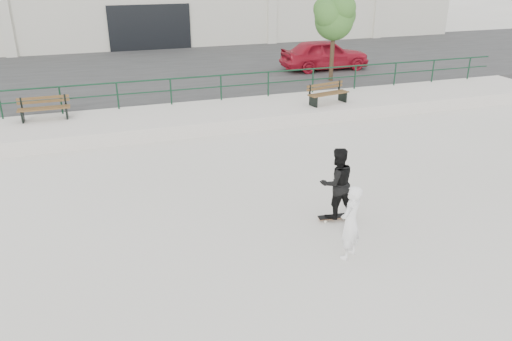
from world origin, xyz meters
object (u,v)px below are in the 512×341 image
object	(u,v)px
bench_left	(44,108)
tree	(335,16)
bench_right	(327,94)
standing_skater	(337,183)
skateboard	(334,217)
seated_skater	(350,223)
red_car	(325,54)

from	to	relation	value
bench_left	tree	xyz separation A→B (m)	(12.34, 2.36, 2.48)
bench_right	standing_skater	xyz separation A→B (m)	(-3.60, -7.81, 0.06)
skateboard	seated_skater	bearing A→B (deg)	-100.70
bench_right	tree	size ratio (longest dim) A/B	0.47
seated_skater	red_car	bearing A→B (deg)	-147.61
standing_skater	seated_skater	size ratio (longest dim) A/B	1.07
bench_left	seated_skater	world-z (taller)	seated_skater
tree	skateboard	size ratio (longest dim) A/B	4.82
skateboard	standing_skater	bearing A→B (deg)	51.18
tree	seated_skater	size ratio (longest dim) A/B	2.39
tree	standing_skater	size ratio (longest dim) A/B	2.23
bench_right	tree	world-z (taller)	tree
bench_right	standing_skater	size ratio (longest dim) A/B	1.04
tree	red_car	bearing A→B (deg)	71.73
tree	skateboard	xyz separation A→B (m)	(-5.59, -11.45, -3.31)
bench_left	bench_right	xyz separation A→B (m)	(10.35, -1.28, -0.00)
bench_right	skateboard	distance (m)	8.64
bench_left	standing_skater	world-z (taller)	standing_skater
bench_left	tree	size ratio (longest dim) A/B	0.45
bench_left	bench_right	world-z (taller)	bench_left
seated_skater	bench_right	bearing A→B (deg)	-147.13
seated_skater	standing_skater	bearing A→B (deg)	-140.50
bench_right	standing_skater	distance (m)	8.60
bench_right	seated_skater	bearing A→B (deg)	-125.51
red_car	skateboard	xyz separation A→B (m)	(-6.37, -13.83, -1.19)
bench_left	standing_skater	xyz separation A→B (m)	(6.75, -9.09, 0.06)
seated_skater	skateboard	bearing A→B (deg)	-140.50
bench_left	bench_right	size ratio (longest dim) A/B	0.97
seated_skater	bench_left	bearing A→B (deg)	-92.98
bench_right	seated_skater	world-z (taller)	seated_skater
red_car	seated_skater	world-z (taller)	red_car
red_car	bench_right	bearing A→B (deg)	156.57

